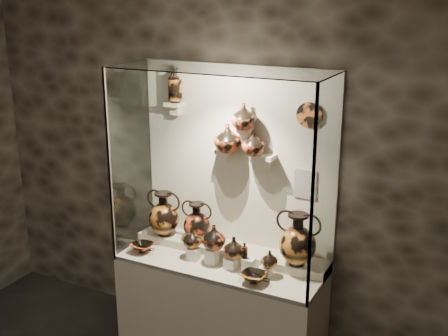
# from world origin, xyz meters

# --- Properties ---
(wall_back) EXTENTS (5.00, 0.02, 3.20)m
(wall_back) POSITION_xyz_m (0.00, 2.50, 1.60)
(wall_back) COLOR #2D241C
(wall_back) RESTS_ON ground
(plinth) EXTENTS (1.70, 0.60, 0.80)m
(plinth) POSITION_xyz_m (0.00, 2.18, 0.40)
(plinth) COLOR beige
(plinth) RESTS_ON floor
(front_tier) EXTENTS (1.68, 0.58, 0.03)m
(front_tier) POSITION_xyz_m (0.00, 2.18, 0.82)
(front_tier) COLOR #C3B397
(front_tier) RESTS_ON plinth
(rear_tier) EXTENTS (1.70, 0.25, 0.10)m
(rear_tier) POSITION_xyz_m (0.00, 2.35, 0.85)
(rear_tier) COLOR #C3B397
(rear_tier) RESTS_ON plinth
(back_panel) EXTENTS (1.70, 0.03, 1.60)m
(back_panel) POSITION_xyz_m (0.00, 2.50, 1.60)
(back_panel) COLOR beige
(back_panel) RESTS_ON plinth
(glass_front) EXTENTS (1.70, 0.01, 1.60)m
(glass_front) POSITION_xyz_m (0.00, 1.88, 1.60)
(glass_front) COLOR white
(glass_front) RESTS_ON plinth
(glass_left) EXTENTS (0.01, 0.60, 1.60)m
(glass_left) POSITION_xyz_m (-0.85, 2.18, 1.60)
(glass_left) COLOR white
(glass_left) RESTS_ON plinth
(glass_right) EXTENTS (0.01, 0.60, 1.60)m
(glass_right) POSITION_xyz_m (0.85, 2.18, 1.60)
(glass_right) COLOR white
(glass_right) RESTS_ON plinth
(glass_top) EXTENTS (1.70, 0.60, 0.01)m
(glass_top) POSITION_xyz_m (0.00, 2.18, 2.40)
(glass_top) COLOR white
(glass_top) RESTS_ON back_panel
(frame_post_left) EXTENTS (0.02, 0.02, 1.60)m
(frame_post_left) POSITION_xyz_m (-0.84, 1.89, 1.60)
(frame_post_left) COLOR gray
(frame_post_left) RESTS_ON plinth
(frame_post_right) EXTENTS (0.02, 0.02, 1.60)m
(frame_post_right) POSITION_xyz_m (0.84, 1.89, 1.60)
(frame_post_right) COLOR gray
(frame_post_right) RESTS_ON plinth
(pedestal_a) EXTENTS (0.09, 0.09, 0.10)m
(pedestal_a) POSITION_xyz_m (-0.22, 2.13, 0.88)
(pedestal_a) COLOR silver
(pedestal_a) RESTS_ON front_tier
(pedestal_b) EXTENTS (0.09, 0.09, 0.13)m
(pedestal_b) POSITION_xyz_m (-0.05, 2.13, 0.90)
(pedestal_b) COLOR silver
(pedestal_b) RESTS_ON front_tier
(pedestal_c) EXTENTS (0.09, 0.09, 0.09)m
(pedestal_c) POSITION_xyz_m (0.12, 2.13, 0.88)
(pedestal_c) COLOR silver
(pedestal_c) RESTS_ON front_tier
(pedestal_d) EXTENTS (0.09, 0.09, 0.12)m
(pedestal_d) POSITION_xyz_m (0.28, 2.13, 0.89)
(pedestal_d) COLOR silver
(pedestal_d) RESTS_ON front_tier
(pedestal_e) EXTENTS (0.09, 0.09, 0.08)m
(pedestal_e) POSITION_xyz_m (0.42, 2.13, 0.87)
(pedestal_e) COLOR silver
(pedestal_e) RESTS_ON front_tier
(bracket_ul) EXTENTS (0.14, 0.12, 0.04)m
(bracket_ul) POSITION_xyz_m (-0.55, 2.42, 2.05)
(bracket_ul) COLOR beige
(bracket_ul) RESTS_ON back_panel
(bracket_ca) EXTENTS (0.14, 0.12, 0.04)m
(bracket_ca) POSITION_xyz_m (-0.10, 2.42, 1.70)
(bracket_ca) COLOR beige
(bracket_ca) RESTS_ON back_panel
(bracket_cb) EXTENTS (0.10, 0.12, 0.04)m
(bracket_cb) POSITION_xyz_m (0.10, 2.42, 1.90)
(bracket_cb) COLOR beige
(bracket_cb) RESTS_ON back_panel
(bracket_cc) EXTENTS (0.14, 0.12, 0.04)m
(bracket_cc) POSITION_xyz_m (0.28, 2.42, 1.70)
(bracket_cc) COLOR beige
(bracket_cc) RESTS_ON back_panel
(amphora_left) EXTENTS (0.37, 0.37, 0.40)m
(amphora_left) POSITION_xyz_m (-0.62, 2.31, 1.10)
(amphora_left) COLOR #A65F1F
(amphora_left) RESTS_ON rear_tier
(amphora_mid) EXTENTS (0.34, 0.34, 0.35)m
(amphora_mid) POSITION_xyz_m (-0.30, 2.33, 1.07)
(amphora_mid) COLOR #AD3E1E
(amphora_mid) RESTS_ON rear_tier
(amphora_right) EXTENTS (0.44, 0.44, 0.43)m
(amphora_right) POSITION_xyz_m (0.61, 2.30, 1.11)
(amphora_right) COLOR #A65F1F
(amphora_right) RESTS_ON rear_tier
(jug_a) EXTENTS (0.19, 0.19, 0.16)m
(jug_a) POSITION_xyz_m (-0.24, 2.15, 1.01)
(jug_a) COLOR #A65F1F
(jug_a) RESTS_ON pedestal_a
(jug_b) EXTENTS (0.25, 0.25, 0.20)m
(jug_b) POSITION_xyz_m (-0.04, 2.15, 1.06)
(jug_b) COLOR #AD3E1E
(jug_b) RESTS_ON pedestal_b
(jug_c) EXTENTS (0.20, 0.20, 0.18)m
(jug_c) POSITION_xyz_m (0.14, 2.15, 1.01)
(jug_c) COLOR #A65F1F
(jug_c) RESTS_ON pedestal_c
(jug_e) EXTENTS (0.13, 0.13, 0.13)m
(jug_e) POSITION_xyz_m (0.45, 2.15, 0.98)
(jug_e) COLOR #A65F1F
(jug_e) RESTS_ON pedestal_e
(lekythos_small) EXTENTS (0.07, 0.07, 0.14)m
(lekythos_small) POSITION_xyz_m (0.24, 2.12, 1.02)
(lekythos_small) COLOR #AD3E1E
(lekythos_small) RESTS_ON pedestal_d
(kylix_left) EXTENTS (0.24, 0.21, 0.10)m
(kylix_left) POSITION_xyz_m (-0.68, 2.05, 0.88)
(kylix_left) COLOR #AD3E1E
(kylix_left) RESTS_ON front_tier
(kylix_right) EXTENTS (0.29, 0.26, 0.10)m
(kylix_right) POSITION_xyz_m (0.38, 1.99, 0.88)
(kylix_right) COLOR #A65F1F
(kylix_right) RESTS_ON front_tier
(lekythos_tall) EXTENTS (0.13, 0.13, 0.32)m
(lekythos_tall) POSITION_xyz_m (-0.53, 2.41, 2.23)
(lekythos_tall) COLOR #A65F1F
(lekythos_tall) RESTS_ON bracket_ul
(ovoid_vase_a) EXTENTS (0.22, 0.22, 0.23)m
(ovoid_vase_a) POSITION_xyz_m (-0.03, 2.36, 1.83)
(ovoid_vase_a) COLOR #AD3E1E
(ovoid_vase_a) RESTS_ON bracket_ca
(ovoid_vase_b) EXTENTS (0.20, 0.20, 0.20)m
(ovoid_vase_b) POSITION_xyz_m (0.11, 2.37, 2.02)
(ovoid_vase_b) COLOR #AD3E1E
(ovoid_vase_b) RESTS_ON bracket_cb
(ovoid_vase_c) EXTENTS (0.22, 0.22, 0.20)m
(ovoid_vase_c) POSITION_xyz_m (0.19, 2.38, 1.82)
(ovoid_vase_c) COLOR #AD3E1E
(ovoid_vase_c) RESTS_ON bracket_cc
(wall_plate) EXTENTS (0.20, 0.02, 0.20)m
(wall_plate) POSITION_xyz_m (0.60, 2.47, 2.06)
(wall_plate) COLOR #C05725
(wall_plate) RESTS_ON back_panel
(info_placard) EXTENTS (0.18, 0.01, 0.23)m
(info_placard) POSITION_xyz_m (0.59, 2.47, 1.51)
(info_placard) COLOR beige
(info_placard) RESTS_ON back_panel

